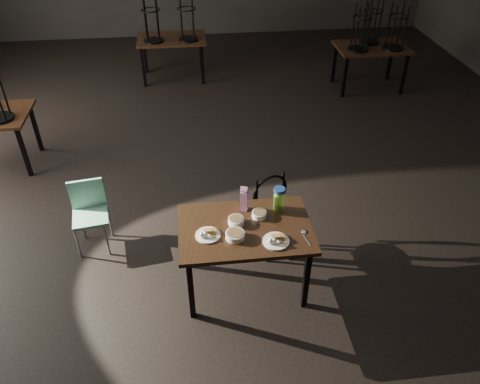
{
  "coord_description": "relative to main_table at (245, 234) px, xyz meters",
  "views": [
    {
      "loc": [
        -0.46,
        -4.81,
        3.51
      ],
      "look_at": [
        -0.05,
        -1.27,
        0.85
      ],
      "focal_mm": 35.0,
      "sensor_mm": 36.0,
      "label": 1
    }
  ],
  "objects": [
    {
      "name": "bowl_far",
      "position": [
        0.15,
        0.13,
        0.11
      ],
      "size": [
        0.13,
        0.13,
        0.05
      ],
      "color": "white",
      "rests_on": "main_table"
    },
    {
      "name": "school_chair",
      "position": [
        -1.53,
        0.8,
        -0.21
      ],
      "size": [
        0.4,
        0.4,
        0.76
      ],
      "rotation": [
        0.0,
        0.0,
        0.15
      ],
      "color": "#6DA990",
      "rests_on": "ground"
    },
    {
      "name": "spoon",
      "position": [
        0.51,
        -0.14,
        0.08
      ],
      "size": [
        0.06,
        0.22,
        0.01
      ],
      "color": "silver",
      "rests_on": "main_table"
    },
    {
      "name": "main_table",
      "position": [
        0.0,
        0.0,
        0.0
      ],
      "size": [
        1.2,
        0.8,
        0.75
      ],
      "color": "black",
      "rests_on": "ground"
    },
    {
      "name": "bentwood_chair",
      "position": [
        0.37,
        0.48,
        -0.14
      ],
      "size": [
        0.47,
        0.47,
        0.89
      ],
      "rotation": [
        0.0,
        0.0,
        0.4
      ],
      "color": "black",
      "rests_on": "ground"
    },
    {
      "name": "bowl_near",
      "position": [
        -0.07,
        0.07,
        0.11
      ],
      "size": [
        0.15,
        0.15,
        0.06
      ],
      "color": "white",
      "rests_on": "main_table"
    },
    {
      "name": "water_bottle",
      "position": [
        0.34,
        0.22,
        0.2
      ],
      "size": [
        0.13,
        0.13,
        0.24
      ],
      "color": "#75C038",
      "rests_on": "main_table"
    },
    {
      "name": "plate_left",
      "position": [
        -0.34,
        -0.07,
        0.1
      ],
      "size": [
        0.22,
        0.22,
        0.07
      ],
      "color": "white",
      "rests_on": "main_table"
    },
    {
      "name": "bowl_big",
      "position": [
        -0.11,
        -0.13,
        0.11
      ],
      "size": [
        0.17,
        0.17,
        0.06
      ],
      "color": "white",
      "rests_on": "main_table"
    },
    {
      "name": "plate_right",
      "position": [
        0.24,
        -0.22,
        0.1
      ],
      "size": [
        0.23,
        0.23,
        0.08
      ],
      "color": "white",
      "rests_on": "main_table"
    },
    {
      "name": "juice_carton",
      "position": [
        0.02,
        0.26,
        0.2
      ],
      "size": [
        0.08,
        0.08,
        0.27
      ],
      "color": "#811770",
      "rests_on": "main_table"
    },
    {
      "name": "bg_table_far",
      "position": [
        -0.66,
        5.18,
        0.08
      ],
      "size": [
        1.2,
        0.8,
        1.48
      ],
      "color": "black",
      "rests_on": "ground"
    },
    {
      "name": "bg_table_right",
      "position": [
        2.73,
        4.38,
        0.11
      ],
      "size": [
        1.2,
        0.8,
        1.48
      ],
      "color": "black",
      "rests_on": "ground"
    }
  ]
}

